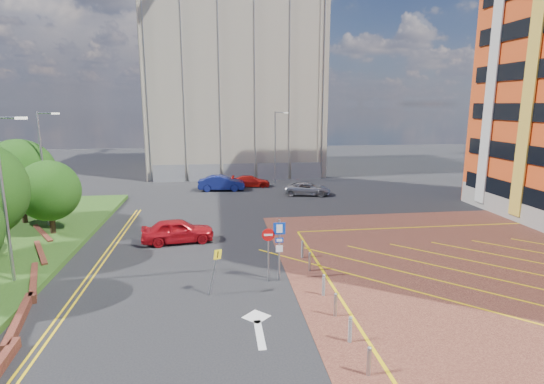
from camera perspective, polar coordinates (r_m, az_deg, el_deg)
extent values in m
plane|color=black|center=(21.02, -0.02, -12.94)|extent=(140.00, 140.00, 0.00)
cube|color=brown|center=(26.58, 31.95, -9.38)|extent=(26.00, 26.00, 0.02)
cube|color=brown|center=(20.66, -30.87, -14.56)|extent=(1.25, 4.56, 0.40)
cube|color=brown|center=(24.41, -29.35, -10.42)|extent=(1.86, 4.43, 0.40)
cube|color=brown|center=(28.33, -28.65, -7.38)|extent=(2.29, 4.27, 0.40)
cube|color=brown|center=(32.39, -28.46, -5.08)|extent=(2.69, 4.06, 0.40)
cylinder|color=#3D2B1C|center=(31.89, -27.46, -3.36)|extent=(0.36, 0.36, 1.80)
sphere|color=#15370C|center=(31.47, -27.81, 0.16)|extent=(4.00, 4.00, 4.00)
cylinder|color=#3D2B1C|center=(35.66, -30.41, -1.84)|extent=(0.36, 0.36, 2.20)
sphere|color=#15370C|center=(35.23, -30.83, 2.08)|extent=(5.00, 5.00, 5.00)
cylinder|color=#9EA0A8|center=(23.65, -32.36, -1.02)|extent=(0.16, 0.16, 8.00)
cylinder|color=#9EA0A8|center=(22.98, -32.06, 8.49)|extent=(1.20, 0.10, 0.10)
cube|color=silver|center=(22.74, -30.67, 8.54)|extent=(0.50, 0.15, 0.12)
cylinder|color=#9EA0A8|center=(33.50, -28.43, 2.64)|extent=(0.16, 0.16, 8.00)
cylinder|color=#9EA0A8|center=(32.99, -28.10, 9.35)|extent=(1.20, 0.10, 0.10)
cube|color=silver|center=(32.79, -27.11, 9.38)|extent=(0.50, 0.15, 0.12)
cylinder|color=#9EA0A8|center=(47.62, 0.42, 5.98)|extent=(0.16, 0.16, 8.00)
cylinder|color=#9EA0A8|center=(47.48, 1.16, 10.66)|extent=(1.20, 0.10, 0.10)
cube|color=silver|center=(47.57, 1.89, 10.62)|extent=(0.50, 0.15, 0.12)
cylinder|color=#9EA0A8|center=(21.40, 0.98, -7.86)|extent=(0.10, 0.10, 3.20)
cube|color=#0934AB|center=(21.01, 1.00, -4.93)|extent=(0.60, 0.04, 0.60)
cube|color=white|center=(20.99, 1.01, -4.95)|extent=(0.30, 0.02, 0.42)
cube|color=#0934AB|center=(21.19, 0.99, -6.49)|extent=(0.40, 0.04, 0.25)
cube|color=white|center=(21.17, 1.00, -6.51)|extent=(0.28, 0.02, 0.14)
cube|color=white|center=(21.34, 0.99, -7.63)|extent=(0.35, 0.04, 0.35)
cylinder|color=#9EA0A8|center=(21.41, -0.50, -8.55)|extent=(0.08, 0.08, 2.70)
cylinder|color=red|center=(21.03, -0.49, -5.77)|extent=(0.64, 0.04, 0.64)
cube|color=white|center=(21.01, -0.48, -5.79)|extent=(0.44, 0.02, 0.10)
cylinder|color=#9EA0A8|center=(20.20, -7.88, -10.71)|extent=(0.52, 0.08, 2.17)
cube|color=yellow|center=(19.85, -7.31, -8.33)|extent=(0.40, 0.40, 0.53)
cylinder|color=#9EA0A8|center=(15.30, 12.89, -21.46)|extent=(0.14, 0.14, 0.90)
cylinder|color=black|center=(16.91, 10.45, -17.90)|extent=(0.14, 0.14, 0.90)
cylinder|color=#9EA0A8|center=(18.59, 8.52, -14.94)|extent=(0.14, 0.14, 0.90)
cylinder|color=black|center=(20.34, 6.95, -12.47)|extent=(0.14, 0.14, 0.90)
cylinder|color=#9EA0A8|center=(23.03, 5.10, -9.46)|extent=(0.14, 0.14, 0.90)
cylinder|color=black|center=(24.86, 4.10, -7.82)|extent=(0.14, 0.14, 0.90)
cube|color=#B2A892|center=(59.03, -5.17, 13.85)|extent=(21.20, 19.20, 22.00)
cube|color=yellow|center=(61.65, -3.39, 19.39)|extent=(0.90, 0.90, 34.00)
cube|color=gray|center=(49.68, -3.33, 2.71)|extent=(21.60, 0.06, 2.00)
imported|color=#B60F18|center=(28.09, -12.55, -5.09)|extent=(4.77, 2.41, 1.56)
imported|color=navy|center=(44.05, -6.80, 1.20)|extent=(4.86, 2.00, 1.57)
imported|color=red|center=(45.86, -2.88, 1.45)|extent=(4.24, 2.01, 1.19)
imported|color=#9C9BA2|center=(41.77, 4.76, 0.45)|extent=(4.89, 3.07, 1.26)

